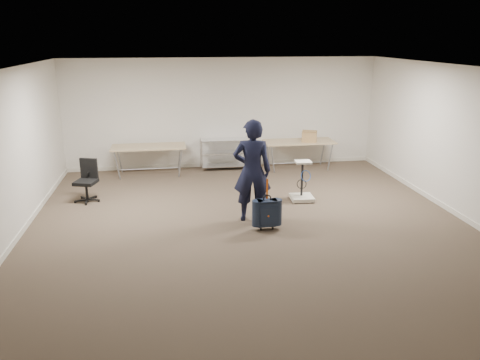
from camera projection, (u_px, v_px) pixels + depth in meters
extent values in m
plane|color=#3F3226|center=(253.00, 233.00, 8.19)|extent=(9.00, 9.00, 0.00)
plane|color=silver|center=(223.00, 113.00, 12.03)|extent=(8.00, 0.00, 8.00)
plane|color=silver|center=(361.00, 300.00, 3.52)|extent=(8.00, 0.00, 8.00)
plane|color=silver|center=(474.00, 147.00, 8.35)|extent=(0.00, 9.00, 9.00)
plane|color=silver|center=(255.00, 69.00, 7.36)|extent=(8.00, 8.00, 0.00)
cube|color=beige|center=(223.00, 164.00, 12.41)|extent=(8.00, 0.02, 0.10)
cube|color=beige|center=(12.00, 245.00, 7.60)|extent=(0.02, 9.00, 0.10)
cube|color=beige|center=(463.00, 218.00, 8.75)|extent=(0.02, 9.00, 0.10)
cube|color=tan|center=(149.00, 147.00, 11.44)|extent=(1.80, 0.75, 0.03)
cylinder|color=gray|center=(150.00, 169.00, 11.60)|extent=(1.50, 0.02, 0.02)
cylinder|color=gray|center=(117.00, 166.00, 11.15)|extent=(0.13, 0.04, 0.69)
cylinder|color=gray|center=(180.00, 163.00, 11.37)|extent=(0.13, 0.04, 0.69)
cylinder|color=gray|center=(119.00, 159.00, 11.72)|extent=(0.13, 0.04, 0.69)
cylinder|color=gray|center=(180.00, 157.00, 11.93)|extent=(0.13, 0.04, 0.69)
cube|color=tan|center=(299.00, 142.00, 11.98)|extent=(1.80, 0.75, 0.03)
cylinder|color=gray|center=(298.00, 163.00, 12.15)|extent=(1.50, 0.02, 0.02)
cylinder|color=gray|center=(273.00, 159.00, 11.70)|extent=(0.13, 0.04, 0.69)
cylinder|color=gray|center=(330.00, 157.00, 11.92)|extent=(0.13, 0.04, 0.69)
cylinder|color=gray|center=(268.00, 154.00, 12.27)|extent=(0.13, 0.04, 0.69)
cylinder|color=gray|center=(323.00, 152.00, 12.48)|extent=(0.13, 0.04, 0.69)
cylinder|color=silver|center=(202.00, 157.00, 11.74)|extent=(0.02, 0.02, 0.80)
cylinder|color=silver|center=(249.00, 155.00, 11.91)|extent=(0.02, 0.02, 0.80)
cylinder|color=silver|center=(201.00, 153.00, 12.16)|extent=(0.02, 0.02, 0.80)
cylinder|color=silver|center=(246.00, 151.00, 12.34)|extent=(0.02, 0.02, 0.80)
cube|color=silver|center=(225.00, 165.00, 12.13)|extent=(1.20, 0.45, 0.02)
cube|color=silver|center=(225.00, 152.00, 12.02)|extent=(1.20, 0.45, 0.02)
cube|color=silver|center=(224.00, 139.00, 11.93)|extent=(1.20, 0.45, 0.01)
imported|color=black|center=(252.00, 171.00, 8.51)|extent=(0.75, 0.55, 1.91)
cube|color=black|center=(267.00, 213.00, 8.24)|extent=(0.35, 0.21, 0.47)
cube|color=black|center=(266.00, 225.00, 8.33)|extent=(0.31, 0.15, 0.03)
cylinder|color=black|center=(261.00, 228.00, 8.31)|extent=(0.02, 0.06, 0.06)
cylinder|color=black|center=(273.00, 228.00, 8.35)|extent=(0.02, 0.06, 0.06)
torus|color=black|center=(267.00, 199.00, 8.16)|extent=(0.15, 0.03, 0.15)
cube|color=#E1530B|center=(267.00, 189.00, 8.13)|extent=(0.03, 0.01, 0.36)
cylinder|color=black|center=(88.00, 199.00, 9.76)|extent=(0.53, 0.53, 0.08)
cylinder|color=black|center=(87.00, 191.00, 9.71)|extent=(0.05, 0.05, 0.35)
cube|color=black|center=(86.00, 182.00, 9.65)|extent=(0.51, 0.51, 0.07)
cube|color=black|center=(89.00, 168.00, 9.76)|extent=(0.37, 0.16, 0.42)
cube|color=beige|center=(302.00, 198.00, 9.82)|extent=(0.48, 0.48, 0.07)
cylinder|color=black|center=(296.00, 203.00, 9.63)|extent=(0.06, 0.06, 0.04)
cylinder|color=black|center=(302.00, 179.00, 9.74)|extent=(0.05, 0.05, 0.74)
cube|color=beige|center=(303.00, 162.00, 9.59)|extent=(0.34, 0.29, 0.04)
torus|color=#224FAD|center=(306.00, 176.00, 9.61)|extent=(0.24, 0.11, 0.23)
cube|color=olive|center=(309.00, 136.00, 11.88)|extent=(0.44, 0.39, 0.27)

